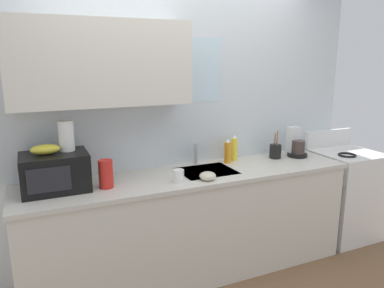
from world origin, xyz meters
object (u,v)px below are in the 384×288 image
Objects in this scene: microwave at (55,172)px; paper_towel_roll at (66,136)px; stove_range at (344,193)px; dish_soap_bottle_yellow at (234,148)px; mug_white at (179,176)px; dish_soap_bottle_orange at (228,151)px; small_bowl at (208,176)px; banana_bunch at (45,149)px; utensil_crock at (275,151)px; coffee_maker at (296,145)px; cereal_canister at (106,174)px.

paper_towel_roll reaches higher than microwave.
stove_range is 1.35m from dish_soap_bottle_yellow.
mug_white is (-1.91, -0.14, 0.49)m from stove_range.
microwave is 1.48m from dish_soap_bottle_orange.
microwave is at bearing 179.07° from stove_range.
dish_soap_bottle_yellow is 0.64m from small_bowl.
banana_bunch is 0.98m from mug_white.
utensil_crock is at bearing 2.07° from microwave.
coffee_maker is 1.87m from cereal_canister.
dish_soap_bottle_orange is at bearing 173.15° from stove_range.
cereal_canister is 0.77m from small_bowl.
coffee_maker is at bearing -9.27° from dish_soap_bottle_yellow.
utensil_crock is at bearing 0.61° from paper_towel_roll.
dish_soap_bottle_orange is at bearing -153.19° from dish_soap_bottle_yellow.
banana_bunch reaches higher than microwave.
stove_range is 5.20× the size of cereal_canister.
banana_bunch is at bearing -174.35° from dish_soap_bottle_yellow.
microwave is 2.21× the size of cereal_canister.
banana_bunch is 0.71× the size of coffee_maker.
banana_bunch is 0.96× the size of cereal_canister.
banana_bunch is 0.74× the size of utensil_crock.
banana_bunch is at bearing -178.52° from coffee_maker.
microwave is 3.54× the size of small_bowl.
stove_range is 2.84m from microwave.
banana_bunch reaches higher than dish_soap_bottle_yellow.
paper_towel_roll is (0.10, 0.05, 0.24)m from microwave.
microwave reaches higher than dish_soap_bottle_orange.
stove_range is 4.91× the size of paper_towel_roll.
paper_towel_roll reaches higher than dish_soap_bottle_yellow.
coffee_maker is (2.20, 0.06, -0.03)m from microwave.
paper_towel_roll is at bearing 147.99° from cereal_canister.
paper_towel_roll is 1.40m from dish_soap_bottle_orange.
stove_range is at bearing -10.25° from coffee_maker.
microwave is 2.30× the size of banana_bunch.
stove_range is at bearing 6.88° from small_bowl.
mug_white is (0.53, -0.09, -0.06)m from cereal_canister.
mug_white is (0.77, -0.24, -0.33)m from paper_towel_roll.
paper_towel_roll is 1.06× the size of cereal_canister.
utensil_crock is at bearing -4.69° from dish_soap_bottle_orange.
mug_white is at bearing -153.40° from dish_soap_bottle_orange.
microwave is 1.97m from utensil_crock.
coffee_maker reaches higher than mug_white.
paper_towel_roll is 0.82× the size of utensil_crock.
stove_range is 2.50m from cereal_canister.
paper_towel_roll reaches higher than cereal_canister.
stove_range is at bearing -2.06° from paper_towel_roll.
stove_range is at bearing 1.26° from cereal_canister.
small_bowl is at bearing -12.33° from banana_bunch.
cereal_canister is at bearing -168.07° from dish_soap_bottle_yellow.
utensil_crock is (1.87, 0.02, -0.31)m from paper_towel_roll.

